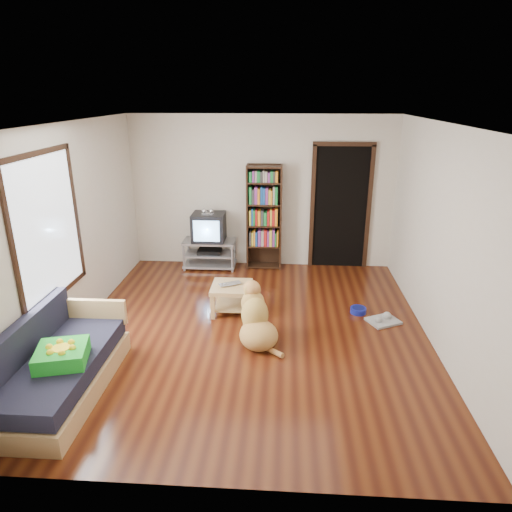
# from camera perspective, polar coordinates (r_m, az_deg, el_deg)

# --- Properties ---
(ground) EXTENTS (5.00, 5.00, 0.00)m
(ground) POSITION_cam_1_polar(r_m,az_deg,el_deg) (6.00, -0.62, -9.39)
(ground) COLOR #53230E
(ground) RESTS_ON ground
(ceiling) EXTENTS (5.00, 5.00, 0.00)m
(ceiling) POSITION_cam_1_polar(r_m,az_deg,el_deg) (5.25, -0.73, 16.22)
(ceiling) COLOR white
(ceiling) RESTS_ON ground
(wall_back) EXTENTS (4.50, 0.00, 4.50)m
(wall_back) POSITION_cam_1_polar(r_m,az_deg,el_deg) (7.90, 0.74, 7.93)
(wall_back) COLOR beige
(wall_back) RESTS_ON ground
(wall_front) EXTENTS (4.50, 0.00, 4.50)m
(wall_front) POSITION_cam_1_polar(r_m,az_deg,el_deg) (3.20, -4.18, -10.85)
(wall_front) COLOR beige
(wall_front) RESTS_ON ground
(wall_left) EXTENTS (0.00, 5.00, 5.00)m
(wall_left) POSITION_cam_1_polar(r_m,az_deg,el_deg) (6.08, -22.33, 2.77)
(wall_left) COLOR beige
(wall_left) RESTS_ON ground
(wall_right) EXTENTS (0.00, 5.00, 5.00)m
(wall_right) POSITION_cam_1_polar(r_m,az_deg,el_deg) (5.77, 22.21, 1.92)
(wall_right) COLOR beige
(wall_right) RESTS_ON ground
(green_cushion) EXTENTS (0.57, 0.57, 0.16)m
(green_cushion) POSITION_cam_1_polar(r_m,az_deg,el_deg) (4.96, -23.09, -11.30)
(green_cushion) COLOR green
(green_cushion) RESTS_ON sofa
(laptop) EXTENTS (0.37, 0.33, 0.02)m
(laptop) POSITION_cam_1_polar(r_m,az_deg,el_deg) (6.32, -3.12, -3.68)
(laptop) COLOR silver
(laptop) RESTS_ON coffee_table
(dog_bowl) EXTENTS (0.22, 0.22, 0.08)m
(dog_bowl) POSITION_cam_1_polar(r_m,az_deg,el_deg) (6.61, 12.65, -6.64)
(dog_bowl) COLOR navy
(dog_bowl) RESTS_ON ground
(grey_rag) EXTENTS (0.50, 0.46, 0.03)m
(grey_rag) POSITION_cam_1_polar(r_m,az_deg,el_deg) (6.45, 15.61, -7.83)
(grey_rag) COLOR gray
(grey_rag) RESTS_ON ground
(window) EXTENTS (0.03, 1.46, 1.70)m
(window) POSITION_cam_1_polar(r_m,az_deg,el_deg) (5.60, -24.59, 3.20)
(window) COLOR white
(window) RESTS_ON wall_left
(doorway) EXTENTS (1.03, 0.05, 2.19)m
(doorway) POSITION_cam_1_polar(r_m,az_deg,el_deg) (7.97, 10.53, 6.36)
(doorway) COLOR black
(doorway) RESTS_ON wall_back
(tv_stand) EXTENTS (0.90, 0.45, 0.50)m
(tv_stand) POSITION_cam_1_polar(r_m,az_deg,el_deg) (8.04, -5.81, 0.40)
(tv_stand) COLOR #99999E
(tv_stand) RESTS_ON ground
(crt_tv) EXTENTS (0.55, 0.52, 0.58)m
(crt_tv) POSITION_cam_1_polar(r_m,az_deg,el_deg) (7.92, -5.90, 3.69)
(crt_tv) COLOR black
(crt_tv) RESTS_ON tv_stand
(bookshelf) EXTENTS (0.60, 0.30, 1.80)m
(bookshelf) POSITION_cam_1_polar(r_m,az_deg,el_deg) (7.82, 1.04, 5.54)
(bookshelf) COLOR black
(bookshelf) RESTS_ON ground
(sofa) EXTENTS (0.80, 1.80, 0.80)m
(sofa) POSITION_cam_1_polar(r_m,az_deg,el_deg) (5.21, -23.51, -12.86)
(sofa) COLOR tan
(sofa) RESTS_ON ground
(coffee_table) EXTENTS (0.55, 0.55, 0.40)m
(coffee_table) POSITION_cam_1_polar(r_m,az_deg,el_deg) (6.40, -3.06, -4.66)
(coffee_table) COLOR tan
(coffee_table) RESTS_ON ground
(dog) EXTENTS (0.62, 0.84, 0.75)m
(dog) POSITION_cam_1_polar(r_m,az_deg,el_deg) (5.67, 0.00, -8.09)
(dog) COLOR tan
(dog) RESTS_ON ground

